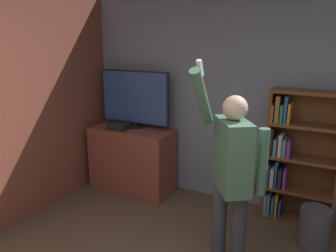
# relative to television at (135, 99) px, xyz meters

# --- Properties ---
(wall_back) EXTENTS (6.22, 0.06, 2.70)m
(wall_back) POSITION_rel_television_xyz_m (1.44, 0.25, 0.06)
(wall_back) COLOR gray
(wall_back) RESTS_ON ground_plane
(wall_side_brick) EXTENTS (0.06, 4.37, 2.70)m
(wall_side_brick) POSITION_rel_television_xyz_m (-0.70, -1.16, 0.06)
(wall_side_brick) COLOR brown
(wall_side_brick) RESTS_ON ground_plane
(tv_ledge) EXTENTS (1.14, 0.53, 0.88)m
(tv_ledge) POSITION_rel_television_xyz_m (-0.00, -0.10, -0.85)
(tv_ledge) COLOR brown
(tv_ledge) RESTS_ON ground_plane
(television) EXTENTS (1.04, 0.22, 0.79)m
(television) POSITION_rel_television_xyz_m (0.00, 0.00, 0.00)
(television) COLOR black
(television) RESTS_ON tv_ledge
(game_console) EXTENTS (0.27, 0.23, 0.08)m
(game_console) POSITION_rel_television_xyz_m (-0.15, -0.17, -0.37)
(game_console) COLOR black
(game_console) RESTS_ON tv_ledge
(bookshelf) EXTENTS (0.78, 0.28, 1.55)m
(bookshelf) POSITION_rel_television_xyz_m (2.10, 0.07, -0.53)
(bookshelf) COLOR brown
(bookshelf) RESTS_ON ground_plane
(person) EXTENTS (0.58, 0.56, 1.93)m
(person) POSITION_rel_television_xyz_m (1.72, -1.15, -0.30)
(person) COLOR #383842
(person) RESTS_ON ground_plane
(waste_bin) EXTENTS (0.30, 0.30, 0.42)m
(waste_bin) POSITION_rel_television_xyz_m (2.40, -0.39, -1.08)
(waste_bin) COLOR #4C4C51
(waste_bin) RESTS_ON ground_plane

